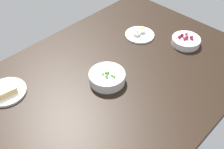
{
  "coord_description": "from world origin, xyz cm",
  "views": [
    {
      "loc": [
        68.8,
        66.95,
        96.99
      ],
      "look_at": [
        0.0,
        0.0,
        6.0
      ],
      "focal_mm": 43.13,
      "sensor_mm": 36.0,
      "label": 1
    }
  ],
  "objects": [
    {
      "name": "bowl_peas",
      "position": [
        3.43,
        -0.07,
        6.71
      ],
      "size": [
        17.84,
        17.84,
        6.26
      ],
      "color": "silver",
      "rests_on": "dining_table"
    },
    {
      "name": "plate_sandwich",
      "position": [
        41.86,
        -28.2,
        5.42
      ],
      "size": [
        18.43,
        18.43,
        4.48
      ],
      "color": "silver",
      "rests_on": "dining_table"
    },
    {
      "name": "dining_table",
      "position": [
        0.0,
        0.0,
        2.0
      ],
      "size": [
        150.36,
        102.18,
        4.0
      ],
      "primitive_type": "cube",
      "color": "black",
      "rests_on": "ground"
    },
    {
      "name": "bowl_berries",
      "position": [
        -49.12,
        10.73,
        6.24
      ],
      "size": [
        16.08,
        16.08,
        5.74
      ],
      "color": "silver",
      "rests_on": "dining_table"
    },
    {
      "name": "plate_eggs",
      "position": [
        -37.14,
        -13.28,
        4.99
      ],
      "size": [
        17.22,
        17.22,
        4.28
      ],
      "color": "silver",
      "rests_on": "dining_table"
    }
  ]
}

